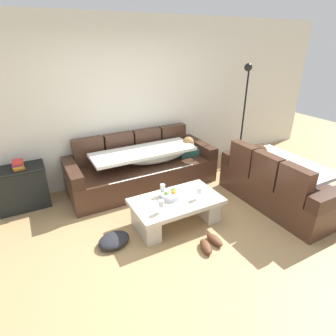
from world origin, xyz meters
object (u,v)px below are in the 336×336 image
at_px(fruit_bowl, 171,195).
at_px(floor_lamp, 244,110).
at_px(wine_glass_near_left, 161,204).
at_px(wine_glass_far_back, 163,188).
at_px(wine_glass_near_right, 199,191).
at_px(crumpled_garment, 114,240).
at_px(side_cabinet, 22,188).
at_px(couch_near_window, 280,183).
at_px(coffee_table, 176,208).
at_px(book_stack_on_cabinet, 18,165).
at_px(couch_along_wall, 144,167).
at_px(open_magazine, 198,190).
at_px(pair_of_shoes, 210,243).

relative_size(fruit_bowl, floor_lamp, 0.14).
xyz_separation_m(wine_glass_near_left, wine_glass_far_back, (0.20, 0.35, 0.00)).
distance_m(wine_glass_near_right, crumpled_garment, 1.26).
xyz_separation_m(side_cabinet, crumpled_garment, (0.91, -1.48, -0.26)).
distance_m(couch_near_window, coffee_table, 1.69).
height_order(side_cabinet, book_stack_on_cabinet, book_stack_on_cabinet).
relative_size(coffee_table, wine_glass_far_back, 7.23).
bearing_deg(coffee_table, side_cabinet, 141.17).
height_order(wine_glass_far_back, book_stack_on_cabinet, book_stack_on_cabinet).
distance_m(wine_glass_near_left, book_stack_on_cabinet, 2.21).
distance_m(fruit_bowl, wine_glass_far_back, 0.14).
distance_m(couch_along_wall, open_magazine, 1.20).
relative_size(couch_along_wall, coffee_table, 2.05).
distance_m(wine_glass_near_right, pair_of_shoes, 0.69).
bearing_deg(couch_along_wall, coffee_table, -93.60).
relative_size(couch_near_window, floor_lamp, 0.92).
bearing_deg(coffee_table, couch_along_wall, 86.40).
xyz_separation_m(book_stack_on_cabinet, pair_of_shoes, (1.92, -2.08, -0.65)).
bearing_deg(wine_glass_near_left, fruit_bowl, 43.06).
bearing_deg(side_cabinet, book_stack_on_cabinet, 1.70).
xyz_separation_m(open_magazine, side_cabinet, (-2.20, 1.39, -0.06)).
relative_size(wine_glass_near_left, pair_of_shoes, 0.49).
xyz_separation_m(side_cabinet, floor_lamp, (3.94, -0.30, 0.80)).
distance_m(fruit_bowl, floor_lamp, 2.52).
xyz_separation_m(couch_near_window, pair_of_shoes, (-1.53, -0.33, -0.29)).
xyz_separation_m(fruit_bowl, side_cabinet, (-1.77, 1.37, -0.10)).
xyz_separation_m(couch_near_window, coffee_table, (-1.66, 0.29, -0.10)).
bearing_deg(couch_along_wall, wine_glass_far_back, -100.10).
height_order(side_cabinet, pair_of_shoes, side_cabinet).
distance_m(wine_glass_far_back, side_cabinet, 2.13).
height_order(fruit_bowl, book_stack_on_cabinet, book_stack_on_cabinet).
bearing_deg(wine_glass_near_right, fruit_bowl, 147.57).
bearing_deg(book_stack_on_cabinet, crumpled_garment, -58.98).
distance_m(wine_glass_far_back, pair_of_shoes, 0.95).
distance_m(side_cabinet, pair_of_shoes, 2.86).
bearing_deg(couch_along_wall, crumpled_garment, -127.97).
bearing_deg(fruit_bowl, floor_lamp, 26.25).
height_order(fruit_bowl, wine_glass_near_left, wine_glass_near_left).
xyz_separation_m(wine_glass_far_back, book_stack_on_cabinet, (-1.68, 1.28, 0.20)).
xyz_separation_m(couch_along_wall, couch_near_window, (1.58, -1.52, 0.01)).
bearing_deg(open_magazine, wine_glass_far_back, 167.50).
xyz_separation_m(couch_near_window, wine_glass_near_right, (-1.38, 0.17, 0.16)).
height_order(wine_glass_near_right, open_magazine, wine_glass_near_right).
relative_size(open_magazine, side_cabinet, 0.39).
relative_size(wine_glass_far_back, pair_of_shoes, 0.49).
xyz_separation_m(wine_glass_near_right, side_cabinet, (-2.09, 1.58, -0.17)).
distance_m(coffee_table, crumpled_garment, 0.92).
xyz_separation_m(fruit_bowl, wine_glass_near_left, (-0.27, -0.25, 0.08)).
bearing_deg(book_stack_on_cabinet, floor_lamp, -4.46).
distance_m(side_cabinet, crumpled_garment, 1.76).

